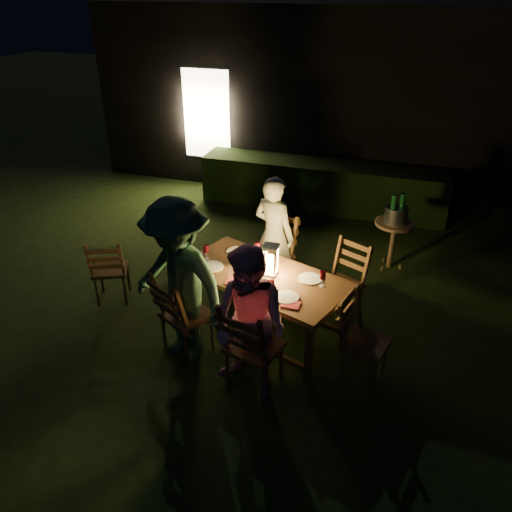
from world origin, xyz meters
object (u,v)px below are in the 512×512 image
(chair_end, at_px, (363,354))
(person_opp_right, at_px, (250,325))
(chair_far_right, at_px, (340,296))
(chair_spare, at_px, (112,280))
(chair_near_right, at_px, (253,361))
(bottle_table, at_px, (245,256))
(chair_far_left, at_px, (271,268))
(person_house_side, at_px, (274,235))
(bottle_bucket_b, at_px, (401,211))
(ice_bucket, at_px, (396,215))
(lantern, at_px, (270,261))
(bottle_bucket_a, at_px, (392,212))
(side_table, at_px, (394,228))
(dining_table, at_px, (264,280))
(person_opp_left, at_px, (179,282))

(chair_end, distance_m, person_opp_right, 1.24)
(chair_far_right, relative_size, chair_spare, 1.06)
(chair_far_right, xyz_separation_m, person_opp_right, (-0.62, -1.47, 0.49))
(chair_near_right, distance_m, bottle_table, 1.19)
(chair_far_left, xyz_separation_m, person_house_side, (0.02, 0.05, 0.45))
(bottle_table, relative_size, bottle_bucket_b, 0.88)
(chair_end, height_order, bottle_bucket_b, bottle_bucket_b)
(chair_spare, height_order, bottle_table, bottle_table)
(chair_near_right, bearing_deg, person_house_side, 114.72)
(person_house_side, bearing_deg, chair_far_left, 91.08)
(chair_spare, xyz_separation_m, ice_bucket, (3.23, 1.88, 0.53))
(chair_far_right, xyz_separation_m, lantern, (-0.71, -0.51, 0.62))
(chair_spare, distance_m, bottle_bucket_a, 3.72)
(bottle_bucket_b, bearing_deg, chair_spare, -149.70)
(lantern, relative_size, side_table, 0.50)
(dining_table, bearing_deg, chair_far_left, 120.20)
(person_opp_right, distance_m, ice_bucket, 3.05)
(chair_end, height_order, person_opp_left, person_opp_left)
(chair_spare, bearing_deg, person_opp_right, -47.77)
(ice_bucket, bearing_deg, dining_table, -122.94)
(chair_spare, bearing_deg, person_opp_left, -50.89)
(side_table, distance_m, ice_bucket, 0.19)
(side_table, bearing_deg, person_house_side, -144.42)
(person_opp_right, bearing_deg, chair_spare, 174.96)
(chair_far_left, bearing_deg, ice_bucket, -121.69)
(chair_near_right, bearing_deg, side_table, 83.55)
(chair_far_right, distance_m, side_table, 1.49)
(chair_far_right, distance_m, chair_end, 1.03)
(chair_near_right, xyz_separation_m, bottle_table, (-0.41, 0.96, 0.57))
(dining_table, relative_size, ice_bucket, 6.72)
(chair_far_right, height_order, chair_end, chair_far_right)
(chair_far_left, bearing_deg, bottle_bucket_b, -121.62)
(person_opp_right, bearing_deg, chair_end, 46.34)
(dining_table, relative_size, bottle_bucket_a, 6.30)
(chair_spare, height_order, person_opp_right, person_opp_right)
(chair_spare, bearing_deg, chair_near_right, -46.60)
(person_opp_right, distance_m, person_opp_left, 0.91)
(chair_far_left, bearing_deg, chair_near_right, 122.70)
(person_opp_left, distance_m, lantern, 1.00)
(chair_far_left, distance_m, person_house_side, 0.45)
(chair_far_left, height_order, ice_bucket, chair_far_left)
(dining_table, height_order, lantern, lantern)
(person_opp_right, bearing_deg, chair_far_right, 86.33)
(person_house_side, bearing_deg, chair_spare, 44.94)
(dining_table, distance_m, chair_end, 1.29)
(chair_far_right, xyz_separation_m, ice_bucket, (0.47, 1.38, 0.51))
(chair_far_right, height_order, person_house_side, person_house_side)
(chair_end, bearing_deg, person_house_side, -121.66)
(dining_table, relative_size, person_house_side, 1.32)
(dining_table, bearing_deg, person_house_side, 118.76)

